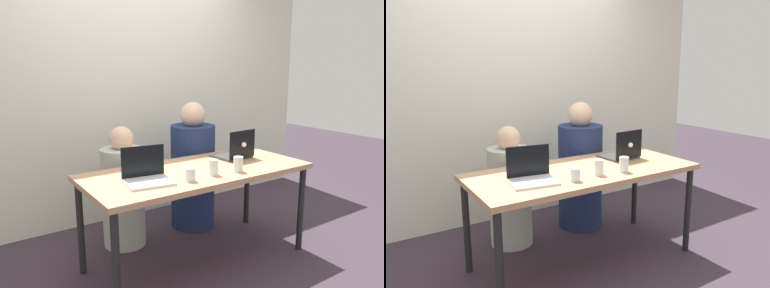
# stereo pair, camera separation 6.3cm
# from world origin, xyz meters

# --- Properties ---
(ground_plane) EXTENTS (12.00, 12.00, 0.00)m
(ground_plane) POSITION_xyz_m (0.00, 0.00, 0.00)
(ground_plane) COLOR #392C38
(back_wall) EXTENTS (4.50, 0.10, 2.57)m
(back_wall) POSITION_xyz_m (0.00, 1.20, 1.28)
(back_wall) COLOR silver
(back_wall) RESTS_ON ground
(desk) EXTENTS (1.72, 0.76, 0.75)m
(desk) POSITION_xyz_m (0.00, 0.00, 0.69)
(desk) COLOR tan
(desk) RESTS_ON ground
(person_on_left) EXTENTS (0.38, 0.38, 1.03)m
(person_on_left) POSITION_xyz_m (-0.36, 0.59, 0.46)
(person_on_left) COLOR #B3B7AA
(person_on_left) RESTS_ON ground
(person_on_right) EXTENTS (0.45, 0.45, 1.19)m
(person_on_right) POSITION_xyz_m (0.36, 0.59, 0.53)
(person_on_right) COLOR navy
(person_on_right) RESTS_ON ground
(laptop_back_right) EXTENTS (0.30, 0.30, 0.25)m
(laptop_back_right) POSITION_xyz_m (0.45, 0.10, 0.81)
(laptop_back_right) COLOR #3A3935
(laptop_back_right) RESTS_ON desk
(laptop_front_left) EXTENTS (0.34, 0.29, 0.23)m
(laptop_front_left) POSITION_xyz_m (-0.46, -0.07, 0.80)
(laptop_front_left) COLOR silver
(laptop_front_left) RESTS_ON desk
(water_glass_left) EXTENTS (0.07, 0.07, 0.09)m
(water_glass_left) POSITION_xyz_m (-0.21, -0.22, 0.79)
(water_glass_left) COLOR silver
(water_glass_left) RESTS_ON desk
(water_glass_center) EXTENTS (0.07, 0.07, 0.11)m
(water_glass_center) POSITION_xyz_m (0.01, -0.19, 0.80)
(water_glass_center) COLOR white
(water_glass_center) RESTS_ON desk
(water_glass_right) EXTENTS (0.07, 0.07, 0.11)m
(water_glass_right) POSITION_xyz_m (0.21, -0.22, 0.80)
(water_glass_right) COLOR silver
(water_glass_right) RESTS_ON desk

